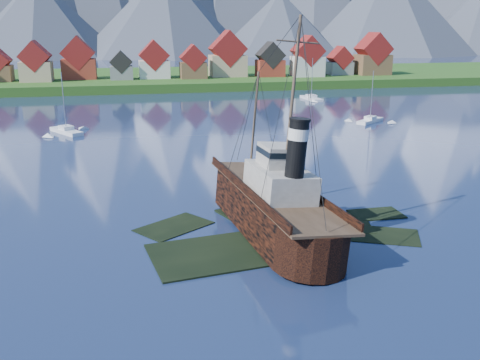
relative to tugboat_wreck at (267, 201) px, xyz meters
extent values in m
plane|color=#192646|center=(-1.14, -4.01, -3.01)|extent=(1400.00, 1400.00, 0.00)
cube|color=black|center=(-4.14, -6.01, -3.33)|extent=(19.08, 11.42, 1.00)
cube|color=black|center=(4.86, -0.01, -3.39)|extent=(15.15, 9.76, 1.00)
cube|color=black|center=(0.86, 4.99, -3.29)|extent=(11.45, 9.06, 1.00)
cube|color=black|center=(10.86, -5.01, -3.43)|extent=(10.27, 8.34, 1.00)
cube|color=black|center=(-10.14, 1.99, -3.41)|extent=(9.42, 8.68, 1.00)
cube|color=black|center=(13.86, 0.99, -3.36)|extent=(6.00, 4.00, 1.00)
cube|color=#174814|center=(-1.14, 165.99, -3.01)|extent=(600.00, 80.00, 3.20)
cube|color=#3F3D38|center=(-1.14, 127.99, -3.01)|extent=(600.00, 2.50, 2.00)
cube|color=tan|center=(-44.14, 145.99, 3.39)|extent=(10.50, 9.00, 6.80)
cube|color=maroon|center=(-44.14, 145.99, 8.68)|extent=(10.69, 9.18, 10.69)
cube|color=maroon|center=(-30.14, 151.99, 3.59)|extent=(12.00, 8.50, 7.20)
cube|color=maroon|center=(-30.14, 151.99, 9.35)|extent=(12.22, 8.67, 12.22)
cube|color=slate|center=(-15.14, 146.99, 2.39)|extent=(8.00, 7.00, 4.80)
cube|color=black|center=(-15.14, 146.99, 6.23)|extent=(8.15, 7.14, 8.15)
cube|color=beige|center=(-3.14, 149.99, 3.19)|extent=(11.00, 9.50, 6.40)
cube|color=maroon|center=(-3.14, 149.99, 8.37)|extent=(11.20, 9.69, 11.20)
cube|color=brown|center=(10.86, 145.99, 2.89)|extent=(9.50, 8.00, 5.80)
cube|color=maroon|center=(10.86, 145.99, 7.50)|extent=(9.67, 8.16, 9.67)
cube|color=tan|center=(24.86, 150.99, 3.99)|extent=(13.50, 10.00, 8.00)
cube|color=maroon|center=(24.86, 150.99, 10.42)|extent=(13.75, 10.20, 13.75)
cube|color=maroon|center=(40.86, 147.99, 3.09)|extent=(10.00, 8.50, 6.20)
cube|color=black|center=(40.86, 147.99, 7.99)|extent=(10.18, 8.67, 10.18)
cube|color=beige|center=(54.86, 144.99, 3.74)|extent=(11.50, 9.00, 7.50)
cube|color=maroon|center=(54.86, 144.99, 9.56)|extent=(11.71, 9.18, 11.71)
cube|color=slate|center=(69.86, 148.99, 2.49)|extent=(9.00, 7.50, 5.00)
cube|color=maroon|center=(69.86, 148.99, 6.61)|extent=(9.16, 7.65, 9.16)
cube|color=brown|center=(82.86, 146.99, 3.89)|extent=(12.50, 10.00, 7.80)
cube|color=maroon|center=(82.86, 146.99, 10.04)|extent=(12.73, 10.20, 12.73)
cone|color=#2D333D|center=(-71.14, 369.99, 23.99)|extent=(120.00, 120.00, 58.00)
cone|color=#2D333D|center=(18.86, 364.99, 27.99)|extent=(136.00, 136.00, 66.00)
cone|color=#2D333D|center=(108.86, 368.99, 19.99)|extent=(110.00, 110.00, 50.00)
cone|color=#2D333D|center=(198.86, 365.99, 32.49)|extent=(150.00, 150.00, 75.00)
cube|color=black|center=(0.00, -1.51, -0.76)|extent=(7.03, 20.23, 4.22)
cone|color=black|center=(0.00, 11.62, -0.76)|extent=(7.03, 7.03, 7.03)
cylinder|color=black|center=(0.00, -11.62, -0.76)|extent=(7.03, 7.03, 4.22)
cube|color=#4C3826|center=(0.00, -1.51, 1.45)|extent=(6.88, 26.70, 0.25)
cube|color=black|center=(-3.37, -1.51, 1.90)|extent=(0.20, 25.85, 0.90)
cube|color=black|center=(3.37, -1.51, 1.90)|extent=(0.20, 25.85, 0.90)
cube|color=#ADA89E|center=(0.00, -3.01, 2.96)|extent=(5.22, 8.53, 3.01)
cube|color=#ADA89E|center=(0.00, -2.01, 5.57)|extent=(3.61, 4.01, 2.21)
cylinder|color=black|center=(0.00, -6.32, 7.27)|extent=(1.91, 1.91, 5.62)
cylinder|color=silver|center=(0.00, -6.32, 8.68)|extent=(2.01, 2.01, 1.10)
cylinder|color=#473828|center=(0.00, 6.52, 7.57)|extent=(0.28, 0.28, 12.04)
cylinder|color=#473828|center=(0.00, -4.02, 13.19)|extent=(0.32, 0.32, 13.05)
cube|color=silver|center=(-27.01, 61.33, -2.90)|extent=(7.57, 10.07, 1.37)
cube|color=silver|center=(-27.01, 61.33, -1.82)|extent=(3.43, 3.63, 0.80)
cylinder|color=gray|center=(-27.01, 61.33, 3.71)|extent=(0.16, 0.16, 11.85)
cube|color=silver|center=(41.08, 60.01, -2.91)|extent=(8.60, 7.34, 1.28)
cube|color=silver|center=(41.08, 60.01, -1.89)|extent=(3.24, 3.14, 0.75)
cylinder|color=gray|center=(41.08, 60.01, 3.30)|extent=(0.15, 0.15, 11.12)
cube|color=silver|center=(41.07, 100.77, -2.90)|extent=(3.75, 11.44, 1.35)
cube|color=silver|center=(41.07, 100.77, -1.83)|extent=(2.73, 3.35, 0.79)
cylinder|color=gray|center=(41.07, 100.77, 3.62)|extent=(0.16, 0.16, 11.70)
camera|label=1|loc=(-14.77, -54.26, 18.58)|focal=40.00mm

